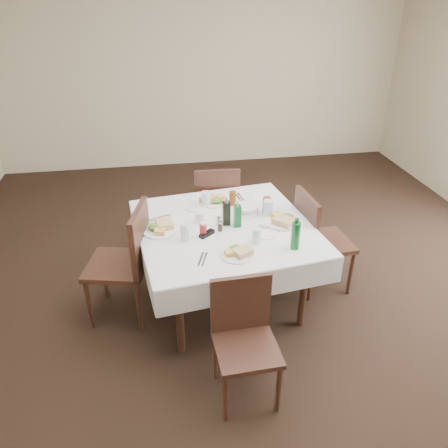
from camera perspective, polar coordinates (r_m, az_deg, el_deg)
name	(u,v)px	position (r m, az deg, el deg)	size (l,w,h in m)	color
ground_plane	(251,300)	(4.03, 3.52, -9.85)	(7.00, 7.00, 0.00)	black
room_shell	(258,112)	(3.24, 4.46, 14.40)	(6.04, 7.04, 2.80)	beige
dining_table	(225,233)	(3.65, 0.07, -1.22)	(1.59, 1.59, 0.76)	#321E15
chair_north	(216,203)	(4.50, -1.01, 2.82)	(0.46, 0.46, 0.94)	#321E15
chair_south	(244,331)	(2.99, 2.59, -13.83)	(0.42, 0.42, 0.87)	#321E15
chair_east	(316,236)	(3.97, 11.88, -1.52)	(0.49, 0.49, 0.96)	#321E15
chair_west	(128,257)	(3.63, -12.42, -4.20)	(0.58, 0.58, 1.01)	#321E15
meal_north	(213,200)	(3.98, -1.40, 3.15)	(0.28, 0.28, 0.06)	white
meal_south	(238,252)	(3.22, 1.82, -3.74)	(0.25, 0.25, 0.06)	white
meal_east	(283,220)	(3.67, 7.70, 0.49)	(0.31, 0.31, 0.07)	white
meal_west	(161,228)	(3.56, -8.25, -0.47)	(0.30, 0.30, 0.07)	white
side_plate_a	(194,208)	(3.88, -3.94, 2.07)	(0.15, 0.15, 0.01)	white
side_plate_b	(265,234)	(3.49, 5.41, -1.36)	(0.17, 0.17, 0.01)	white
water_n	(206,199)	(3.91, -2.36, 3.31)	(0.07, 0.07, 0.14)	silver
water_s	(257,236)	(3.36, 4.27, -1.52)	(0.07, 0.07, 0.12)	silver
water_e	(268,208)	(3.74, 5.75, 2.04)	(0.08, 0.08, 0.15)	silver
water_w	(185,232)	(3.40, -5.08, -1.01)	(0.07, 0.07, 0.14)	silver
iced_tea_a	(233,198)	(3.92, 1.12, 3.40)	(0.06, 0.06, 0.13)	brown
iced_tea_b	(267,205)	(3.79, 5.58, 2.44)	(0.07, 0.07, 0.15)	brown
bread_basket	(246,210)	(3.78, 2.93, 1.80)	(0.21, 0.21, 0.07)	silver
oil_cruet_dark	(226,212)	(3.58, 0.30, 1.56)	(0.06, 0.06, 0.26)	black
oil_cruet_green	(237,215)	(3.56, 1.76, 1.17)	(0.06, 0.06, 0.24)	#135A26
ketchup_bottle	(203,230)	(3.44, -2.74, -0.73)	(0.06, 0.06, 0.12)	#A3211C
salt_shaker	(219,222)	(3.58, -0.72, 0.30)	(0.04, 0.04, 0.08)	white
pepper_shaker	(220,226)	(3.51, -0.51, -0.30)	(0.04, 0.04, 0.08)	#3D2E21
coffee_mug	(200,217)	(3.66, -3.19, 0.86)	(0.12, 0.12, 0.09)	white
sunglasses	(207,234)	(3.46, -2.25, -1.29)	(0.14, 0.12, 0.03)	black
green_bottle	(296,235)	(3.29, 9.34, -1.45)	(0.07, 0.07, 0.26)	#135A26
sugar_caddy	(264,226)	(3.57, 5.19, -0.22)	(0.10, 0.07, 0.04)	white
cutlery_n	(239,197)	(4.08, 2.03, 3.53)	(0.07, 0.18, 0.01)	silver
cutlery_s	(203,259)	(3.18, -2.80, -4.62)	(0.10, 0.18, 0.01)	silver
cutlery_e	(287,229)	(3.59, 8.18, -0.64)	(0.18, 0.09, 0.01)	silver
cutlery_w	(160,218)	(3.75, -8.34, 0.78)	(0.19, 0.11, 0.01)	silver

